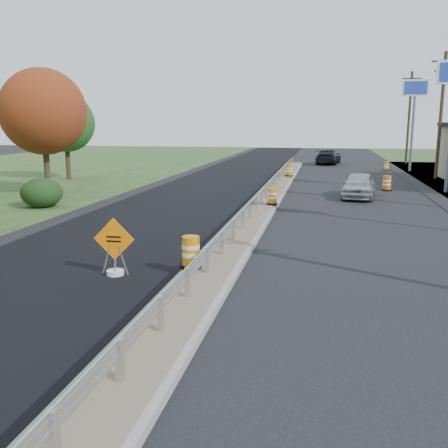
% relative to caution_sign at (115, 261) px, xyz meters
% --- Properties ---
extents(ground, '(140.00, 140.00, 0.00)m').
position_rel_caution_sign_xyz_m(ground, '(2.66, 4.09, -0.42)').
color(ground, black).
rests_on(ground, ground).
extents(milled_overlay, '(7.20, 120.00, 0.01)m').
position_rel_caution_sign_xyz_m(milled_overlay, '(-1.74, 14.09, -0.42)').
color(milled_overlay, black).
rests_on(milled_overlay, ground).
extents(median, '(1.60, 55.00, 0.23)m').
position_rel_caution_sign_xyz_m(median, '(2.66, 12.09, -0.31)').
color(median, gray).
rests_on(median, ground).
extents(guardrail, '(0.10, 46.15, 0.72)m').
position_rel_caution_sign_xyz_m(guardrail, '(2.66, 13.09, 0.30)').
color(guardrail, silver).
rests_on(guardrail, median).
extents(pylon_sign_north, '(2.20, 0.30, 7.90)m').
position_rel_caution_sign_xyz_m(pylon_sign_north, '(13.16, 34.09, 6.05)').
color(pylon_sign_north, slate).
rests_on(pylon_sign_north, ground).
extents(utility_pole_nmid, '(1.90, 0.26, 9.40)m').
position_rel_caution_sign_xyz_m(utility_pole_nmid, '(14.16, 28.09, 4.51)').
color(utility_pole_nmid, '#473523').
rests_on(utility_pole_nmid, ground).
extents(utility_pole_north, '(1.90, 0.26, 9.40)m').
position_rel_caution_sign_xyz_m(utility_pole_north, '(14.16, 43.09, 4.51)').
color(utility_pole_north, '#473523').
rests_on(utility_pole_north, ground).
extents(hedge_north, '(2.09, 2.09, 1.52)m').
position_rel_caution_sign_xyz_m(hedge_north, '(-8.34, 10.09, 0.34)').
color(hedge_north, black).
rests_on(hedge_north, ground).
extents(tree_near_red, '(4.95, 4.95, 7.35)m').
position_rel_caution_sign_xyz_m(tree_near_red, '(-10.34, 14.09, 4.44)').
color(tree_near_red, '#473523').
rests_on(tree_near_red, ground).
extents(tree_near_back, '(4.29, 4.29, 6.37)m').
position_rel_caution_sign_xyz_m(tree_near_back, '(-13.34, 22.09, 3.79)').
color(tree_near_back, '#473523').
rests_on(tree_near_back, ground).
extents(caution_sign, '(1.21, 0.50, 1.66)m').
position_rel_caution_sign_xyz_m(caution_sign, '(0.00, 0.00, 0.00)').
color(caution_sign, white).
rests_on(caution_sign, ground).
extents(barrel_median_near, '(0.61, 0.61, 0.90)m').
position_rel_caution_sign_xyz_m(barrel_median_near, '(2.11, 0.43, 0.24)').
color(barrel_median_near, black).
rests_on(barrel_median_near, median).
extents(barrel_median_mid, '(0.55, 0.55, 0.81)m').
position_rel_caution_sign_xyz_m(barrel_median_mid, '(3.21, 11.97, 0.20)').
color(barrel_median_mid, black).
rests_on(barrel_median_mid, median).
extents(barrel_median_far, '(0.62, 0.62, 0.90)m').
position_rel_caution_sign_xyz_m(barrel_median_far, '(3.09, 25.62, 0.24)').
color(barrel_median_far, black).
rests_on(barrel_median_far, median).
extents(barrel_shoulder_mid, '(0.64, 0.64, 0.94)m').
position_rel_caution_sign_xyz_m(barrel_shoulder_mid, '(9.66, 20.26, 0.03)').
color(barrel_shoulder_mid, black).
rests_on(barrel_shoulder_mid, ground).
extents(barrel_shoulder_far, '(0.53, 0.53, 0.78)m').
position_rel_caution_sign_xyz_m(barrel_shoulder_far, '(11.21, 34.46, -0.05)').
color(barrel_shoulder_far, black).
rests_on(barrel_shoulder_far, ground).
extents(car_silver, '(2.28, 4.45, 1.45)m').
position_rel_caution_sign_xyz_m(car_silver, '(7.71, 16.76, 0.30)').
color(car_silver, '#B9B9BE').
rests_on(car_silver, ground).
extents(car_dark_far, '(2.83, 5.54, 1.54)m').
position_rel_caution_sign_xyz_m(car_dark_far, '(6.08, 40.82, 0.35)').
color(car_dark_far, black).
rests_on(car_dark_far, ground).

